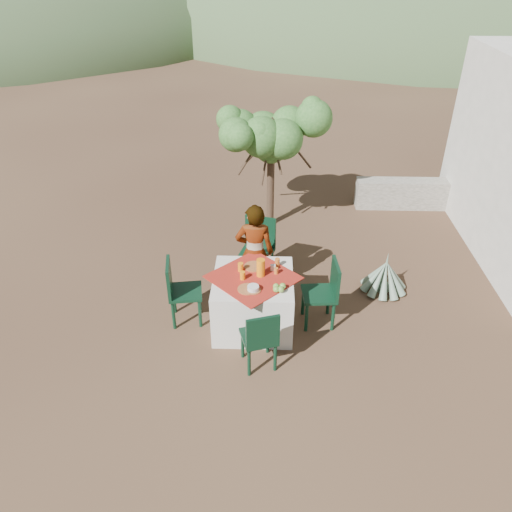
{
  "coord_description": "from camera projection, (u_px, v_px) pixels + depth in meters",
  "views": [
    {
      "loc": [
        0.64,
        -5.37,
        4.38
      ],
      "look_at": [
        0.47,
        0.23,
        0.82
      ],
      "focal_mm": 35.0,
      "sensor_mm": 36.0,
      "label": 1
    }
  ],
  "objects": [
    {
      "name": "bowl_plate",
      "position": [
        253.0,
        290.0,
        6.08
      ],
      "size": [
        0.19,
        0.19,
        0.01
      ],
      "primitive_type": "cylinder",
      "color": "brown",
      "rests_on": "table"
    },
    {
      "name": "chair_right",
      "position": [
        325.0,
        291.0,
        6.49
      ],
      "size": [
        0.46,
        0.46,
        0.93
      ],
      "rotation": [
        0.0,
        0.0,
        4.79
      ],
      "color": "black",
      "rests_on": "ground"
    },
    {
      "name": "white_bowl",
      "position": [
        253.0,
        288.0,
        6.06
      ],
      "size": [
        0.14,
        0.14,
        0.05
      ],
      "primitive_type": "cylinder",
      "color": "silver",
      "rests_on": "bowl_plate"
    },
    {
      "name": "plate_far",
      "position": [
        254.0,
        267.0,
        6.52
      ],
      "size": [
        0.26,
        0.26,
        0.01
      ],
      "primitive_type": "cylinder",
      "color": "brown",
      "rests_on": "table"
    },
    {
      "name": "person",
      "position": [
        255.0,
        253.0,
        6.88
      ],
      "size": [
        0.54,
        0.36,
        1.46
      ],
      "primitive_type": "imported",
      "rotation": [
        0.0,
        0.0,
        3.12
      ],
      "color": "#8C6651",
      "rests_on": "ground"
    },
    {
      "name": "table",
      "position": [
        253.0,
        301.0,
        6.53
      ],
      "size": [
        1.3,
        1.3,
        0.76
      ],
      "color": "silver",
      "rests_on": "ground"
    },
    {
      "name": "hill_near_right",
      "position": [
        426.0,
        10.0,
        36.97
      ],
      "size": [
        48.0,
        48.0,
        20.0
      ],
      "primitive_type": "ellipsoid",
      "color": "#334C2A",
      "rests_on": "ground"
    },
    {
      "name": "jar_left",
      "position": [
        276.0,
        271.0,
        6.37
      ],
      "size": [
        0.05,
        0.05,
        0.08
      ],
      "primitive_type": "cylinder",
      "color": "#C06321",
      "rests_on": "table"
    },
    {
      "name": "chair_left",
      "position": [
        179.0,
        289.0,
        6.53
      ],
      "size": [
        0.48,
        0.48,
        0.92
      ],
      "rotation": [
        0.0,
        0.0,
        1.72
      ],
      "color": "black",
      "rests_on": "ground"
    },
    {
      "name": "fruit_cluster",
      "position": [
        279.0,
        288.0,
        6.06
      ],
      "size": [
        0.16,
        0.15,
        0.08
      ],
      "color": "olive",
      "rests_on": "table"
    },
    {
      "name": "chair_far",
      "position": [
        258.0,
        247.0,
        7.34
      ],
      "size": [
        0.57,
        0.57,
        1.0
      ],
      "rotation": [
        0.0,
        0.0,
        -0.27
      ],
      "color": "black",
      "rests_on": "ground"
    },
    {
      "name": "napkin_holder",
      "position": [
        273.0,
        268.0,
        6.43
      ],
      "size": [
        0.07,
        0.05,
        0.08
      ],
      "primitive_type": "cube",
      "rotation": [
        0.0,
        0.0,
        0.14
      ],
      "color": "silver",
      "rests_on": "table"
    },
    {
      "name": "shrub_tree",
      "position": [
        275.0,
        139.0,
        8.3
      ],
      "size": [
        1.69,
        1.66,
        1.99
      ],
      "color": "#412C20",
      "rests_on": "ground"
    },
    {
      "name": "ground",
      "position": [
        222.0,
        314.0,
        6.9
      ],
      "size": [
        160.0,
        160.0,
        0.0
      ],
      "primitive_type": "plane",
      "color": "#372319",
      "rests_on": "ground"
    },
    {
      "name": "juice_pitcher",
      "position": [
        261.0,
        268.0,
        6.3
      ],
      "size": [
        0.11,
        0.11,
        0.24
      ],
      "primitive_type": "cylinder",
      "color": "orange",
      "rests_on": "table"
    },
    {
      "name": "chair_near",
      "position": [
        260.0,
        338.0,
        5.79
      ],
      "size": [
        0.49,
        0.49,
        0.85
      ],
      "rotation": [
        0.0,
        0.0,
        3.43
      ],
      "color": "black",
      "rests_on": "ground"
    },
    {
      "name": "jar_right",
      "position": [
        277.0,
        262.0,
        6.53
      ],
      "size": [
        0.06,
        0.06,
        0.1
      ],
      "primitive_type": "cylinder",
      "color": "#C06321",
      "rests_on": "table"
    },
    {
      "name": "agave",
      "position": [
        385.0,
        276.0,
        7.25
      ],
      "size": [
        0.68,
        0.67,
        0.72
      ],
      "rotation": [
        0.0,
        0.0,
        0.13
      ],
      "color": "slate",
      "rests_on": "ground"
    },
    {
      "name": "stone_wall",
      "position": [
        424.0,
        194.0,
        9.53
      ],
      "size": [
        2.6,
        0.35,
        0.55
      ],
      "primitive_type": "cube",
      "color": "#9D9589",
      "rests_on": "ground"
    },
    {
      "name": "glass_far",
      "position": [
        241.0,
        267.0,
        6.42
      ],
      "size": [
        0.07,
        0.07,
        0.12
      ],
      "primitive_type": "cylinder",
      "color": "orange",
      "rests_on": "table"
    },
    {
      "name": "glass_near",
      "position": [
        243.0,
        276.0,
        6.26
      ],
      "size": [
        0.07,
        0.07,
        0.11
      ],
      "primitive_type": "cylinder",
      "color": "orange",
      "rests_on": "table"
    },
    {
      "name": "plate_near",
      "position": [
        247.0,
        289.0,
        6.1
      ],
      "size": [
        0.24,
        0.24,
        0.01
      ],
      "primitive_type": "cylinder",
      "color": "brown",
      "rests_on": "table"
    }
  ]
}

